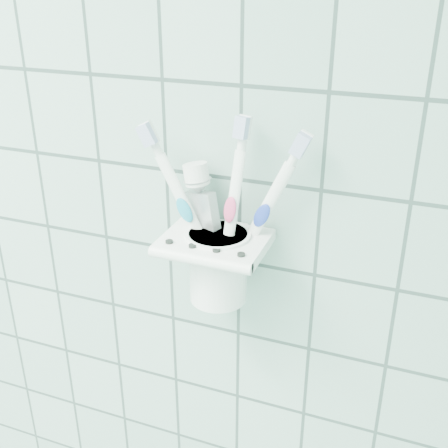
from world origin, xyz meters
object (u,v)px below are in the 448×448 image
at_px(holder_bracket, 216,243).
at_px(toothbrush_orange, 225,202).
at_px(cup, 218,263).
at_px(toothbrush_pink, 227,206).
at_px(toothbrush_blue, 220,214).
at_px(toothpaste_tube, 214,220).

distance_m(holder_bracket, toothbrush_orange, 0.05).
relative_size(cup, toothbrush_pink, 0.40).
relative_size(toothbrush_pink, toothbrush_blue, 1.00).
height_order(holder_bracket, toothpaste_tube, toothpaste_tube).
xyz_separation_m(cup, toothpaste_tube, (-0.01, 0.01, 0.05)).
distance_m(toothbrush_pink, toothpaste_tube, 0.03).
height_order(holder_bracket, toothbrush_blue, toothbrush_blue).
relative_size(toothbrush_orange, toothpaste_tube, 1.34).
bearing_deg(toothpaste_tube, toothbrush_blue, -33.23).
xyz_separation_m(cup, toothbrush_blue, (0.01, -0.01, 0.07)).
relative_size(holder_bracket, toothpaste_tube, 0.73).
distance_m(toothbrush_pink, toothbrush_orange, 0.01).
bearing_deg(holder_bracket, toothbrush_blue, -41.32).
bearing_deg(toothbrush_pink, toothpaste_tube, 158.11).
bearing_deg(toothbrush_orange, holder_bracket, -96.72).
bearing_deg(toothbrush_blue, holder_bracket, 150.38).
bearing_deg(toothbrush_blue, toothbrush_pink, 90.91).
xyz_separation_m(toothbrush_pink, toothbrush_orange, (-0.01, 0.01, -0.00)).
xyz_separation_m(holder_bracket, toothbrush_orange, (0.00, 0.02, 0.04)).
height_order(cup, toothbrush_pink, toothbrush_pink).
bearing_deg(toothbrush_pink, toothbrush_orange, 113.86).
relative_size(cup, toothpaste_tube, 0.54).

